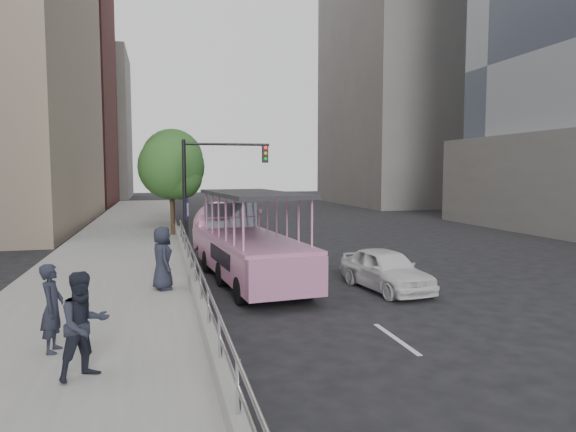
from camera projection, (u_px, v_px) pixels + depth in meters
name	position (u px, v px, depth m)	size (l,w,h in m)	color
ground	(325.00, 317.00, 13.09)	(160.00, 160.00, 0.00)	black
sidewalk	(119.00, 257.00, 21.35)	(5.50, 80.00, 0.30)	#A09F9A
kerb_wall	(196.00, 288.00, 14.23)	(0.24, 30.00, 0.36)	#AAA9A4
guardrail	(195.00, 265.00, 14.17)	(0.07, 22.00, 0.71)	silver
duck_boat	(243.00, 246.00, 17.82)	(3.08, 9.35, 3.05)	black
car	(386.00, 269.00, 16.05)	(1.55, 3.84, 1.31)	silver
pedestrian_near	(52.00, 308.00, 9.66)	(0.62, 0.40, 1.69)	#222431
pedestrian_mid	(84.00, 325.00, 8.43)	(0.87, 0.67, 1.78)	#222431
pedestrian_far	(162.00, 258.00, 14.76)	(0.90, 0.58, 1.83)	#222431
parking_sign	(187.00, 223.00, 20.30)	(0.14, 0.59, 2.63)	black
traffic_signal	(210.00, 176.00, 24.45)	(4.20, 0.32, 5.20)	black
street_tree_near	(173.00, 169.00, 27.35)	(3.52, 3.52, 5.72)	#322416
street_tree_far	(174.00, 162.00, 33.16)	(3.97, 3.97, 6.45)	#322416
midrise_brick	(21.00, 83.00, 53.99)	(18.00, 16.00, 26.00)	brown
midrise_stone_a	(428.00, 63.00, 58.57)	(20.00, 20.00, 32.00)	slate
midrise_stone_b	(68.00, 125.00, 70.20)	(16.00, 14.00, 20.00)	slate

